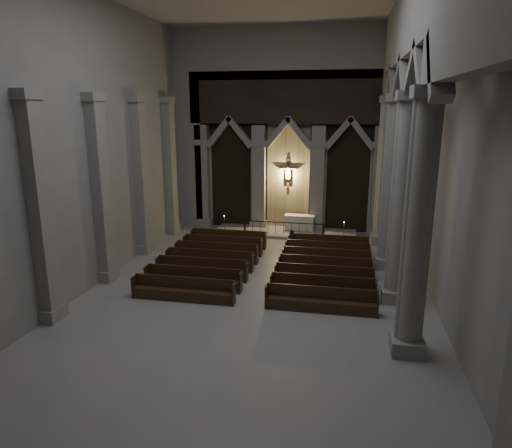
# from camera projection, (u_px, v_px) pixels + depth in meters

# --- Properties ---
(room) EXTENTS (24.00, 24.10, 12.00)m
(room) POSITION_uv_depth(u_px,v_px,m) (249.00, 102.00, 15.75)
(room) COLOR gray
(room) RESTS_ON ground
(sanctuary_wall) EXTENTS (14.00, 0.77, 12.00)m
(sanctuary_wall) POSITION_uv_depth(u_px,v_px,m) (289.00, 122.00, 26.97)
(sanctuary_wall) COLOR gray
(sanctuary_wall) RESTS_ON ground
(right_arcade) EXTENTS (1.00, 24.00, 12.00)m
(right_arcade) POSITION_uv_depth(u_px,v_px,m) (411.00, 96.00, 15.96)
(right_arcade) COLOR gray
(right_arcade) RESTS_ON ground
(left_pilasters) EXTENTS (0.60, 13.00, 8.03)m
(left_pilasters) POSITION_uv_depth(u_px,v_px,m) (123.00, 185.00, 21.23)
(left_pilasters) COLOR gray
(left_pilasters) RESTS_ON ground
(sanctuary_step) EXTENTS (8.50, 2.60, 0.15)m
(sanctuary_step) POSITION_uv_depth(u_px,v_px,m) (285.00, 232.00, 27.71)
(sanctuary_step) COLOR gray
(sanctuary_step) RESTS_ON ground
(altar) EXTENTS (1.82, 0.73, 0.93)m
(altar) POSITION_uv_depth(u_px,v_px,m) (299.00, 222.00, 27.85)
(altar) COLOR beige
(altar) RESTS_ON sanctuary_step
(altar_rail) EXTENTS (4.72, 0.09, 0.93)m
(altar_rail) POSITION_uv_depth(u_px,v_px,m) (283.00, 227.00, 26.83)
(altar_rail) COLOR black
(altar_rail) RESTS_ON ground
(candle_stand_left) EXTENTS (0.22, 0.22, 1.30)m
(candle_stand_left) POSITION_uv_depth(u_px,v_px,m) (225.00, 231.00, 26.90)
(candle_stand_left) COLOR #9D6830
(candle_stand_left) RESTS_ON ground
(candle_stand_right) EXTENTS (0.22, 0.22, 1.28)m
(candle_stand_right) POSITION_uv_depth(u_px,v_px,m) (343.00, 238.00, 25.49)
(candle_stand_right) COLOR #9D6830
(candle_stand_right) RESTS_ON ground
(pews) EXTENTS (9.58, 7.74, 0.93)m
(pews) POSITION_uv_depth(u_px,v_px,m) (266.00, 267.00, 21.02)
(pews) COLOR black
(pews) RESTS_ON ground
(worshipper) EXTENTS (0.47, 0.34, 1.19)m
(worshipper) POSITION_uv_depth(u_px,v_px,m) (292.00, 241.00, 24.05)
(worshipper) COLOR black
(worshipper) RESTS_ON ground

